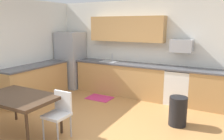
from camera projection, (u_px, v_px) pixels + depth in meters
The scene contains 17 objects.
ground_plane at pixel (88, 128), 4.42m from camera, with size 12.00×12.00×0.00m, color #B77F47.
wall_back at pixel (139, 48), 6.43m from camera, with size 5.80×0.10×2.70m, color silver.
cabinet_run_back at pixel (121, 79), 6.50m from camera, with size 2.70×0.60×0.90m, color tan.
cabinet_run_back_right at pixel (208, 90), 5.39m from camera, with size 0.85×0.60×0.90m, color tan.
cabinet_run_left at pixel (35, 83), 6.09m from camera, with size 0.60×2.00×0.90m, color tan.
countertop_back at pixel (134, 64), 6.22m from camera, with size 4.80×0.64×0.04m, color #4C4C51.
countertop_left at pixel (34, 66), 6.00m from camera, with size 0.64×2.00×0.04m, color #4C4C51.
upper_cabinets_back at pixel (127, 29), 6.27m from camera, with size 2.20×0.34×0.70m, color tan.
refrigerator at pixel (71, 60), 7.17m from camera, with size 0.76×0.70×1.79m, color #9EA0A5.
oven_range at pixel (178, 86), 5.73m from camera, with size 0.60×0.60×0.91m.
microwave at pixel (182, 46), 5.60m from camera, with size 0.54×0.36×0.32m, color #9EA0A5.
sink_basin at pixel (109, 64), 6.60m from camera, with size 0.48×0.40×0.14m, color #A5A8AD.
sink_faucet at pixel (112, 57), 6.72m from camera, with size 0.02×0.02×0.24m, color #B2B5BA.
dining_table at pixel (19, 99), 4.04m from camera, with size 1.40×0.90×0.76m.
chair_near_table at pixel (59, 111), 3.97m from camera, with size 0.41×0.41×0.85m.
trash_bin at pixel (178, 111), 4.49m from camera, with size 0.36×0.36×0.60m, color black.
floor_mat at pixel (100, 98), 6.19m from camera, with size 0.70×0.50×0.01m, color #CC3372.
Camera 1 is at (2.36, -3.38, 2.04)m, focal length 35.45 mm.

